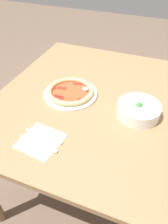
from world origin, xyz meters
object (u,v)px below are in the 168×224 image
object	(u,v)px
pizza	(70,92)
fork	(43,136)
bowl	(139,109)
knife	(36,143)

from	to	relation	value
pizza	fork	size ratio (longest dim) A/B	1.53
bowl	fork	xyz separation A→B (m)	(0.30, -0.36, -0.03)
bowl	fork	bearing A→B (deg)	-50.48
fork	knife	distance (m)	0.05
fork	knife	size ratio (longest dim) A/B	0.99
pizza	fork	world-z (taller)	pizza
pizza	bowl	world-z (taller)	bowl
pizza	bowl	xyz separation A→B (m)	(0.03, 0.38, 0.02)
pizza	knife	distance (m)	0.38
bowl	knife	bearing A→B (deg)	-46.90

